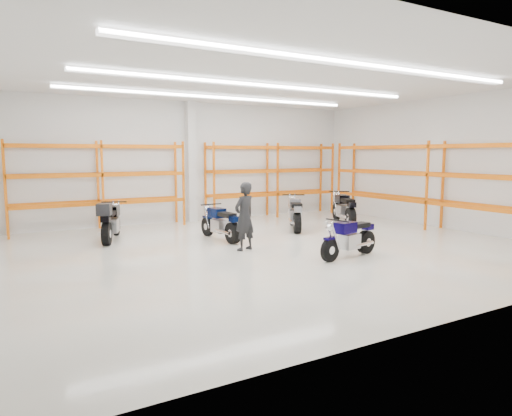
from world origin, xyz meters
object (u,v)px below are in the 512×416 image
motorcycle_back_a (110,222)px  motorcycle_back_d (344,209)px  structural_column (191,162)px  motorcycle_back_c (295,214)px  motorcycle_back_b (221,224)px  standing_man (244,216)px  motorcycle_main (351,239)px

motorcycle_back_a → motorcycle_back_d: 8.24m
structural_column → motorcycle_back_c: bearing=-57.3°
motorcycle_back_c → motorcycle_back_b: bearing=-170.8°
motorcycle_back_c → motorcycle_back_d: bearing=3.9°
motorcycle_back_a → motorcycle_back_c: bearing=-9.2°
motorcycle_back_a → standing_man: (2.84, -3.01, 0.33)m
motorcycle_back_c → motorcycle_back_d: size_ratio=0.95×
motorcycle_main → motorcycle_back_d: bearing=51.1°
motorcycle_main → standing_man: size_ratio=1.10×
motorcycle_back_a → motorcycle_back_c: (5.90, -0.96, -0.04)m
motorcycle_main → motorcycle_back_d: 5.46m
standing_man → structural_column: (0.76, 5.62, 1.34)m
motorcycle_back_c → standing_man: (-3.06, -2.05, 0.37)m
structural_column → motorcycle_back_a: bearing=-144.1°
motorcycle_back_b → motorcycle_back_d: (5.30, 0.64, 0.05)m
motorcycle_back_c → standing_man: standing_man is taller
motorcycle_back_a → structural_column: 4.76m
structural_column → motorcycle_main: bearing=-81.4°
motorcycle_back_b → structural_column: size_ratio=0.47×
motorcycle_back_b → motorcycle_back_c: 3.04m
motorcycle_back_a → structural_column: bearing=35.9°
motorcycle_main → motorcycle_back_d: size_ratio=0.90×
motorcycle_back_a → motorcycle_back_b: 3.24m
motorcycle_back_a → motorcycle_back_c: 5.98m
motorcycle_back_a → motorcycle_back_c: motorcycle_back_a is taller
motorcycle_back_c → motorcycle_back_d: motorcycle_back_d is taller
motorcycle_back_a → motorcycle_back_d: motorcycle_back_a is taller
motorcycle_main → motorcycle_back_b: size_ratio=0.95×
standing_man → structural_column: size_ratio=0.40×
motorcycle_back_a → motorcycle_back_b: (2.90, -1.44, -0.09)m
motorcycle_back_b → motorcycle_back_c: motorcycle_back_c is taller
motorcycle_back_c → motorcycle_main: bearing=-105.5°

